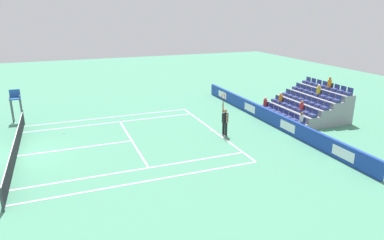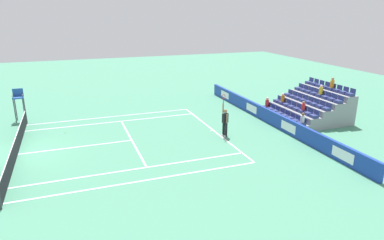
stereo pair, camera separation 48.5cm
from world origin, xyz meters
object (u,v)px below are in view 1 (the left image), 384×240
object	(u,v)px
tennis_player	(225,121)
umpire_chair	(16,101)
tennis_net	(16,148)
loose_tennis_ball	(64,133)

from	to	relation	value
tennis_player	umpire_chair	world-z (taller)	tennis_player
tennis_net	umpire_chair	bearing A→B (deg)	3.54
tennis_net	umpire_chair	size ratio (longest dim) A/B	5.12
tennis_net	umpire_chair	world-z (taller)	umpire_chair
tennis_net	tennis_player	world-z (taller)	tennis_player
tennis_player	tennis_net	bearing A→B (deg)	84.09
tennis_net	umpire_chair	xyz separation A→B (m)	(6.76, 0.42, 1.03)
tennis_player	loose_tennis_ball	size ratio (longest dim) A/B	41.97
umpire_chair	loose_tennis_ball	bearing A→B (deg)	-142.77
umpire_chair	tennis_player	bearing A→B (deg)	-122.55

